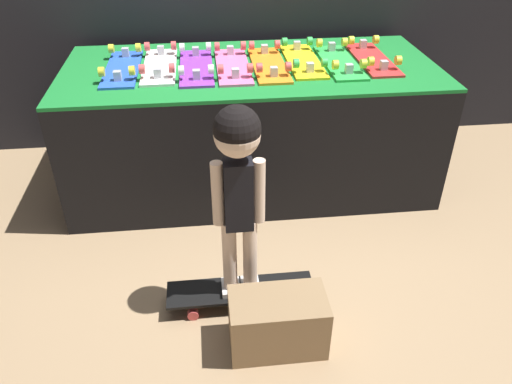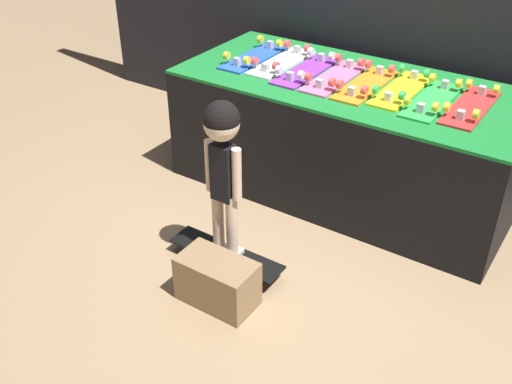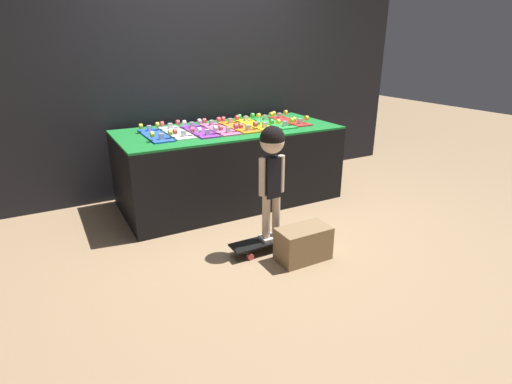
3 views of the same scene
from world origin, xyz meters
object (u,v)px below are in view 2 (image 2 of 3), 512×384
object	(u,v)px
skateboard_yellow_on_rack	(401,89)
skateboard_green_on_rack	(433,99)
skateboard_white_on_rack	(282,61)
skateboard_red_on_rack	(471,105)
skateboard_on_floor	(226,255)
storage_box	(217,281)
skateboard_blue_on_rack	(254,56)
skateboard_orange_on_rack	(366,84)
child	(223,152)
skateboard_purple_on_rack	(306,70)
skateboard_pink_on_rack	(335,76)

from	to	relation	value
skateboard_yellow_on_rack	skateboard_green_on_rack	distance (m)	0.22
skateboard_white_on_rack	skateboard_red_on_rack	bearing A→B (deg)	-0.67
skateboard_red_on_rack	skateboard_green_on_rack	bearing A→B (deg)	-171.09
skateboard_on_floor	storage_box	size ratio (longest dim) A/B	1.69
skateboard_blue_on_rack	skateboard_green_on_rack	bearing A→B (deg)	-1.38
skateboard_white_on_rack	storage_box	distance (m)	1.65
skateboard_orange_on_rack	skateboard_red_on_rack	distance (m)	0.64
child	skateboard_green_on_rack	bearing A→B (deg)	57.55
skateboard_purple_on_rack	child	world-z (taller)	child
skateboard_white_on_rack	skateboard_red_on_rack	distance (m)	1.27
storage_box	skateboard_yellow_on_rack	bearing A→B (deg)	76.18
skateboard_on_floor	child	xyz separation A→B (m)	(0.00, 0.00, 0.67)
skateboard_pink_on_rack	skateboard_red_on_rack	world-z (taller)	same
skateboard_on_floor	storage_box	xyz separation A→B (m)	(0.14, -0.26, 0.06)
skateboard_green_on_rack	child	xyz separation A→B (m)	(-0.70, -1.12, -0.05)
skateboard_yellow_on_rack	skateboard_red_on_rack	bearing A→B (deg)	-1.76
skateboard_pink_on_rack	storage_box	bearing A→B (deg)	-86.93
skateboard_blue_on_rack	skateboard_orange_on_rack	size ratio (longest dim) A/B	1.00
child	skateboard_red_on_rack	bearing A→B (deg)	51.20
skateboard_green_on_rack	child	bearing A→B (deg)	-122.08
skateboard_green_on_rack	skateboard_red_on_rack	xyz separation A→B (m)	(0.21, 0.03, 0.00)
skateboard_white_on_rack	skateboard_yellow_on_rack	distance (m)	0.85
skateboard_red_on_rack	child	xyz separation A→B (m)	(-0.91, -1.15, -0.05)
skateboard_yellow_on_rack	child	xyz separation A→B (m)	(-0.49, -1.16, -0.05)
skateboard_blue_on_rack	skateboard_pink_on_rack	size ratio (longest dim) A/B	1.00
skateboard_pink_on_rack	skateboard_red_on_rack	xyz separation A→B (m)	(0.85, 0.03, 0.00)
skateboard_yellow_on_rack	skateboard_blue_on_rack	bearing A→B (deg)	-179.16
skateboard_blue_on_rack	skateboard_yellow_on_rack	xyz separation A→B (m)	(1.06, 0.02, 0.00)
skateboard_pink_on_rack	child	distance (m)	1.12
skateboard_white_on_rack	storage_box	size ratio (longest dim) A/B	1.50
skateboard_yellow_on_rack	storage_box	bearing A→B (deg)	-103.82
skateboard_blue_on_rack	skateboard_white_on_rack	world-z (taller)	same
skateboard_orange_on_rack	storage_box	bearing A→B (deg)	-95.73
skateboard_red_on_rack	skateboard_on_floor	bearing A→B (deg)	-128.43
skateboard_on_floor	skateboard_white_on_rack	bearing A→B (deg)	107.25
skateboard_on_floor	skateboard_purple_on_rack	bearing A→B (deg)	97.60
skateboard_blue_on_rack	skateboard_purple_on_rack	xyz separation A→B (m)	(0.42, -0.03, 0.00)
skateboard_green_on_rack	skateboard_red_on_rack	size ratio (longest dim) A/B	1.00
skateboard_pink_on_rack	storage_box	size ratio (longest dim) A/B	1.50
skateboard_purple_on_rack	child	distance (m)	1.13
skateboard_orange_on_rack	skateboard_yellow_on_rack	bearing A→B (deg)	12.27
skateboard_blue_on_rack	skateboard_white_on_rack	size ratio (longest dim) A/B	1.00
skateboard_blue_on_rack	skateboard_red_on_rack	xyz separation A→B (m)	(1.48, 0.00, 0.00)
skateboard_blue_on_rack	skateboard_purple_on_rack	size ratio (longest dim) A/B	1.00
child	storage_box	size ratio (longest dim) A/B	2.26
skateboard_pink_on_rack	skateboard_red_on_rack	distance (m)	0.85
skateboard_white_on_rack	skateboard_orange_on_rack	xyz separation A→B (m)	(0.64, -0.05, 0.00)
skateboard_pink_on_rack	skateboard_green_on_rack	distance (m)	0.64
skateboard_white_on_rack	skateboard_yellow_on_rack	world-z (taller)	same
skateboard_white_on_rack	skateboard_red_on_rack	xyz separation A→B (m)	(1.27, -0.01, 0.00)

